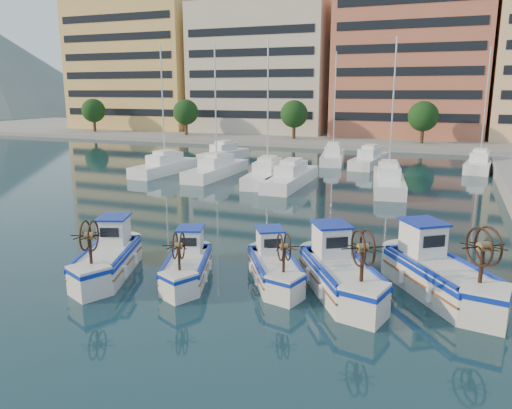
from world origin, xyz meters
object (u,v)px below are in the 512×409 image
fishing_boat_b (187,263)px  fishing_boat_d (340,271)px  fishing_boat_a (108,256)px  fishing_boat_c (274,265)px  fishing_boat_e (439,272)px

fishing_boat_b → fishing_boat_d: bearing=-10.8°
fishing_boat_a → fishing_boat_c: (6.77, 1.78, -0.09)m
fishing_boat_a → fishing_boat_b: fishing_boat_a is taller
fishing_boat_b → fishing_boat_c: fishing_boat_c is taller
fishing_boat_d → fishing_boat_a: bearing=158.3°
fishing_boat_b → fishing_boat_e: size_ratio=0.77×
fishing_boat_b → fishing_boat_d: 6.17m
fishing_boat_b → fishing_boat_d: fishing_boat_d is taller
fishing_boat_c → fishing_boat_d: bearing=-33.8°
fishing_boat_c → fishing_boat_d: 2.72m
fishing_boat_b → fishing_boat_c: (3.39, 1.06, 0.01)m
fishing_boat_d → fishing_boat_e: bearing=-13.4°
fishing_boat_d → fishing_boat_e: fishing_boat_e is taller
fishing_boat_a → fishing_boat_b: bearing=-8.1°
fishing_boat_d → fishing_boat_e: (3.53, 1.16, 0.05)m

